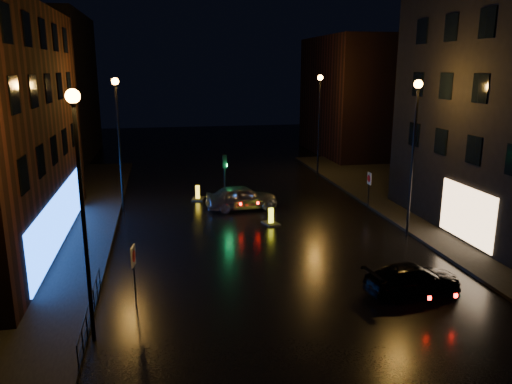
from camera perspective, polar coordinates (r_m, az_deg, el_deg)
ground at (r=20.77m, az=5.01°, el=-11.63°), size 120.00×120.00×0.00m
pavement_right at (r=33.55m, az=24.69°, el=-2.65°), size 12.00×44.00×0.15m
building_far_left at (r=54.06m, az=-22.82°, el=10.91°), size 8.00×16.00×14.00m
building_far_right at (r=54.00m, az=11.32°, el=10.65°), size 8.00×14.00×12.00m
street_lamp_lnear at (r=16.51m, az=-19.46°, el=1.27°), size 0.44×0.44×8.37m
street_lamp_lfar at (r=32.24m, az=-15.50°, el=7.47°), size 0.44×0.44×8.37m
street_lamp_rnear at (r=27.51m, az=17.65°, el=6.27°), size 0.44×0.44×8.37m
street_lamp_rfar at (r=42.18m, az=7.25°, el=9.32°), size 0.44×0.44×8.37m
traffic_signal at (r=33.32m, az=-3.55°, el=-0.70°), size 1.40×2.40×3.45m
guard_railing at (r=19.05m, az=-18.44°, el=-12.37°), size 0.05×6.04×1.00m
silver_hatchback at (r=32.34m, az=-1.64°, el=-0.61°), size 4.73×2.12×1.58m
dark_sedan at (r=21.63m, az=17.50°, el=-9.45°), size 4.29×2.18×1.19m
bollard_near at (r=29.39m, az=1.72°, el=-3.30°), size 1.03×1.28×0.98m
bollard_far at (r=34.99m, az=-6.67°, el=-0.52°), size 1.02×1.31×1.01m
road_sign_left at (r=19.77m, az=-13.82°, el=-7.69°), size 0.16×0.58×2.40m
road_sign_right at (r=33.10m, az=12.81°, el=1.17°), size 0.08×0.58×2.39m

